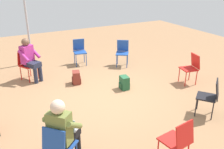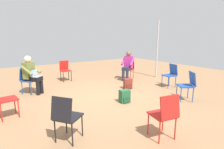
# 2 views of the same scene
# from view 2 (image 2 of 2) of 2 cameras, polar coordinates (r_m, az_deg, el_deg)

# --- Properties ---
(ground_plane) EXTENTS (15.69, 15.69, 0.00)m
(ground_plane) POSITION_cam_2_polar(r_m,az_deg,el_deg) (5.45, -2.07, -7.30)
(ground_plane) COLOR #99704C
(chair_northwest) EXTENTS (0.58, 0.59, 0.85)m
(chair_northwest) POSITION_cam_2_polar(r_m,az_deg,el_deg) (6.30, -25.86, -1.18)
(chair_northwest) COLOR #1E4799
(chair_northwest) RESTS_ON ground
(chair_northeast) EXTENTS (0.57, 0.56, 0.85)m
(chair_northeast) POSITION_cam_2_polar(r_m,az_deg,el_deg) (7.68, 5.56, 2.13)
(chair_northeast) COLOR red
(chair_northeast) RESTS_ON ground
(chair_north) EXTENTS (0.40, 0.44, 0.85)m
(chair_north) POSITION_cam_2_polar(r_m,az_deg,el_deg) (7.63, -15.07, 1.71)
(chair_north) COLOR red
(chair_north) RESTS_ON ground
(chair_west) EXTENTS (0.49, 0.45, 0.85)m
(chair_west) POSITION_cam_2_polar(r_m,az_deg,el_deg) (4.59, -31.99, -6.36)
(chair_west) COLOR red
(chair_west) RESTS_ON ground
(chair_east) EXTENTS (0.50, 0.46, 0.85)m
(chair_east) POSITION_cam_2_polar(r_m,az_deg,el_deg) (6.79, 18.62, 0.26)
(chair_east) COLOR #1E4799
(chair_east) RESTS_ON ground
(chair_southeast) EXTENTS (0.58, 0.57, 0.85)m
(chair_southeast) POSITION_cam_2_polar(r_m,az_deg,el_deg) (5.47, 23.55, -2.81)
(chair_southeast) COLOR #1E4799
(chair_southeast) RESTS_ON ground
(chair_south) EXTENTS (0.47, 0.50, 0.85)m
(chair_south) POSITION_cam_2_polar(r_m,az_deg,el_deg) (3.27, 16.90, -11.98)
(chair_south) COLOR red
(chair_south) RESTS_ON ground
(chair_southwest) EXTENTS (0.58, 0.57, 0.85)m
(chair_southwest) POSITION_cam_2_polar(r_m,az_deg,el_deg) (3.16, -14.83, -12.73)
(chair_southwest) COLOR black
(chair_southwest) RESTS_ON ground
(person_with_laptop) EXTENTS (0.63, 0.64, 1.24)m
(person_with_laptop) POSITION_cam_2_polar(r_m,az_deg,el_deg) (6.16, -24.81, 0.50)
(person_with_laptop) COLOR black
(person_with_laptop) RESTS_ON ground
(person_in_magenta) EXTENTS (0.63, 0.62, 1.24)m
(person_in_magenta) POSITION_cam_2_polar(r_m,az_deg,el_deg) (7.50, 5.14, 3.43)
(person_in_magenta) COLOR #23283D
(person_in_magenta) RESTS_ON ground
(backpack_near_laptop_user) EXTENTS (0.33, 0.30, 0.36)m
(backpack_near_laptop_user) POSITION_cam_2_polar(r_m,az_deg,el_deg) (6.29, 5.18, -3.21)
(backpack_near_laptop_user) COLOR maroon
(backpack_near_laptop_user) RESTS_ON ground
(backpack_by_empty_chair) EXTENTS (0.30, 0.27, 0.36)m
(backpack_by_empty_chair) POSITION_cam_2_polar(r_m,az_deg,el_deg) (4.97, 4.11, -7.33)
(backpack_by_empty_chair) COLOR #235B38
(backpack_by_empty_chair) RESTS_ON ground
(tent_pole_near) EXTENTS (0.07, 0.07, 2.54)m
(tent_pole_near) POSITION_cam_2_polar(r_m,az_deg,el_deg) (8.23, 14.53, 7.89)
(tent_pole_near) COLOR #B2B2B7
(tent_pole_near) RESTS_ON ground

